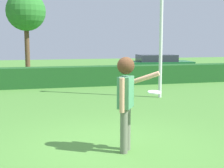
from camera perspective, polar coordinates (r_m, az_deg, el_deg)
ground_plane at (r=6.29m, az=-0.12°, el=-11.42°), size 60.00×60.00×0.00m
person at (r=5.83m, az=2.57°, el=-1.61°), size 0.84×0.49×1.78m
frisbee at (r=5.85m, az=7.66°, el=-1.47°), size 0.25×0.25×0.04m
lamppost at (r=11.68m, az=8.88°, el=12.38°), size 0.24×0.24×5.42m
hedge_row at (r=14.58m, az=-8.63°, el=1.31°), size 24.42×0.90×0.89m
parked_car_green at (r=19.11m, az=7.96°, el=3.57°), size 4.34×2.12×1.25m
birch_tree at (r=20.68m, az=-15.22°, el=12.40°), size 2.42×2.42×5.08m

